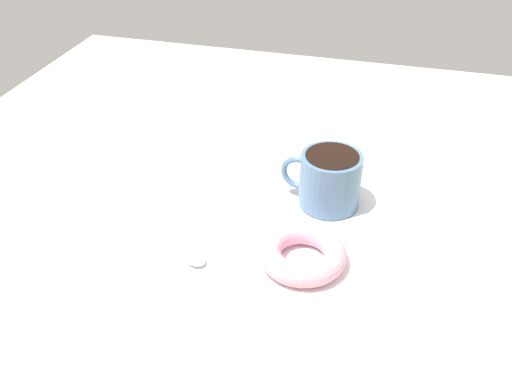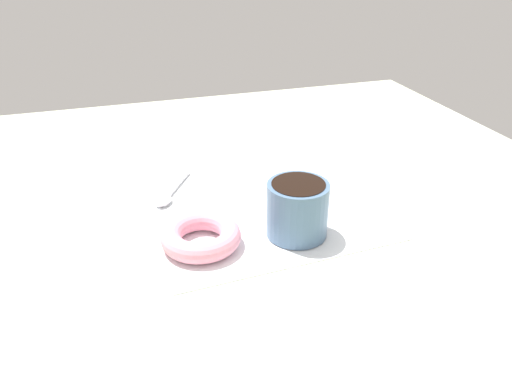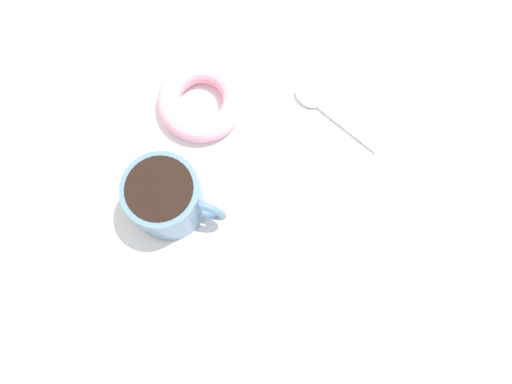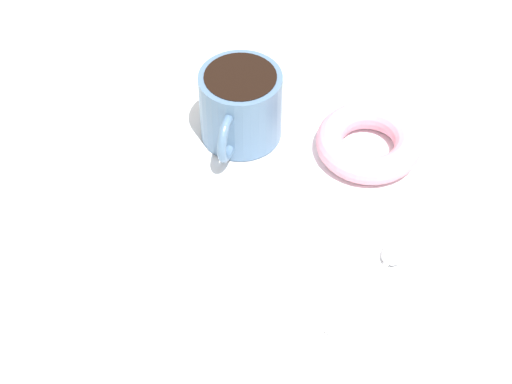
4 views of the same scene
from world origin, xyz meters
TOP-DOWN VIEW (x-y plane):
  - ground_plane at (0.00, 0.00)cm, footprint 120.00×120.00cm
  - napkin at (-2.69, 1.91)cm, footprint 35.83×35.83cm
  - coffee_cup at (7.05, 4.83)cm, footprint 11.62×8.56cm
  - donut at (6.12, -8.66)cm, footprint 10.94×10.94cm
  - spoon at (-8.50, -11.00)cm, footprint 11.84×8.00cm

SIDE VIEW (x-z plane):
  - ground_plane at x=0.00cm, z-range -2.00..0.00cm
  - napkin at x=-2.69cm, z-range 0.00..0.30cm
  - spoon at x=-8.50cm, z-range 0.25..1.15cm
  - donut at x=6.12cm, z-range 0.30..3.15cm
  - coffee_cup at x=7.05cm, z-range 0.44..8.33cm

